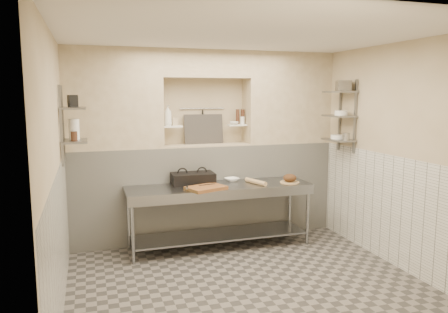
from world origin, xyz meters
name	(u,v)px	position (x,y,z in m)	size (l,w,h in m)	color
floor	(245,285)	(0.00, 0.00, -0.05)	(4.00, 3.90, 0.10)	#655F5A
ceiling	(247,30)	(0.00, 0.00, 2.85)	(4.00, 3.90, 0.10)	silver
wall_left	(50,173)	(-2.05, 0.00, 1.40)	(0.10, 3.90, 2.80)	#C5B393
wall_right	(398,155)	(2.05, 0.00, 1.40)	(0.10, 3.90, 2.80)	#C5B393
wall_back	(201,144)	(0.00, 2.00, 1.40)	(4.00, 0.10, 2.80)	#C5B393
wall_front	(346,207)	(0.00, -2.00, 1.40)	(4.00, 0.10, 2.80)	#C5B393
backwall_lower	(206,191)	(0.00, 1.75, 0.70)	(4.00, 0.40, 1.40)	silver
alcove_sill	(205,145)	(0.00, 1.75, 1.41)	(1.30, 0.40, 0.02)	#C5B393
backwall_pillar_left	(113,99)	(-1.33, 1.75, 2.10)	(1.35, 0.40, 1.40)	#C5B393
backwall_pillar_right	(287,98)	(1.33, 1.75, 2.10)	(1.35, 0.40, 1.40)	#C5B393
backwall_header	(205,64)	(0.00, 1.75, 2.60)	(1.30, 0.40, 0.40)	#C5B393
wainscot_left	(61,241)	(-1.99, 0.00, 0.70)	(0.02, 3.90, 1.40)	silver
wainscot_right	(391,210)	(1.99, 0.00, 0.70)	(0.02, 3.90, 1.40)	silver
alcove_shelf_left	(172,126)	(-0.50, 1.75, 1.70)	(0.28, 0.16, 0.03)	white
alcove_shelf_right	(237,125)	(0.50, 1.75, 1.70)	(0.28, 0.16, 0.03)	white
utensil_rail	(202,108)	(0.00, 1.92, 1.95)	(0.02, 0.02, 0.70)	gray
hanging_steel	(203,120)	(0.00, 1.90, 1.78)	(0.02, 0.02, 0.30)	black
splash_panel	(204,129)	(0.00, 1.85, 1.64)	(0.60, 0.02, 0.45)	#383330
shelf_rail_left_a	(63,124)	(-1.98, 1.25, 1.80)	(0.03, 0.03, 0.95)	slate
shelf_rail_left_b	(61,126)	(-1.98, 0.85, 1.80)	(0.03, 0.03, 0.95)	slate
wall_shelf_left_lower	(75,141)	(-1.84, 1.05, 1.60)	(0.30, 0.50, 0.03)	slate
wall_shelf_left_upper	(73,108)	(-1.84, 1.05, 2.00)	(0.30, 0.50, 0.03)	slate
shelf_rail_right_a	(340,115)	(1.98, 1.25, 1.85)	(0.03, 0.03, 1.05)	slate
shelf_rail_right_b	(355,117)	(1.98, 0.85, 1.85)	(0.03, 0.03, 1.05)	slate
wall_shelf_right_lower	(338,140)	(1.84, 1.05, 1.50)	(0.30, 0.50, 0.03)	slate
wall_shelf_right_mid	(339,116)	(1.84, 1.05, 1.85)	(0.30, 0.50, 0.03)	slate
wall_shelf_right_upper	(340,92)	(1.84, 1.05, 2.20)	(0.30, 0.50, 0.03)	slate
prep_table	(220,203)	(0.05, 1.18, 0.64)	(2.60, 0.70, 0.90)	gray
panini_press	(192,178)	(-0.29, 1.41, 0.98)	(0.61, 0.45, 0.16)	black
cutting_board	(206,188)	(-0.20, 0.98, 0.92)	(0.50, 0.35, 0.04)	brown
knife_blade	(207,185)	(-0.16, 1.06, 0.95)	(0.25, 0.03, 0.01)	gray
tongs	(187,186)	(-0.45, 1.01, 0.96)	(0.02, 0.02, 0.27)	gray
mixing_bowl	(232,179)	(0.31, 1.42, 0.92)	(0.20, 0.20, 0.05)	white
rolling_pin	(256,182)	(0.57, 1.13, 0.93)	(0.06, 0.06, 0.42)	tan
bread_board	(290,182)	(1.07, 1.06, 0.91)	(0.28, 0.28, 0.02)	tan
bread_loaf	(290,178)	(1.07, 1.06, 0.97)	(0.19, 0.19, 0.11)	#4C2D19
bottle_soap	(168,115)	(-0.56, 1.75, 1.86)	(0.12, 0.12, 0.30)	white
jar_alcove	(175,122)	(-0.46, 1.76, 1.77)	(0.07, 0.07, 0.11)	#C5B393
bowl_alcove	(234,123)	(0.44, 1.71, 1.73)	(0.14, 0.14, 0.04)	white
condiment_a	(243,117)	(0.60, 1.79, 1.82)	(0.06, 0.06, 0.22)	#3D2216
condiment_b	(238,117)	(0.52, 1.78, 1.83)	(0.06, 0.06, 0.23)	#3D2216
condiment_c	(242,120)	(0.59, 1.76, 1.77)	(0.07, 0.07, 0.11)	white
jug_left	(74,129)	(-1.84, 1.12, 1.74)	(0.13, 0.13, 0.25)	white
jar_left	(74,136)	(-1.84, 0.95, 1.67)	(0.08, 0.08, 0.12)	#3D2216
box_left_upper	(73,101)	(-1.84, 1.11, 2.09)	(0.10, 0.10, 0.15)	black
bowl_right	(337,137)	(1.84, 1.08, 1.54)	(0.19, 0.19, 0.06)	white
canister_right	(346,137)	(1.84, 0.86, 1.56)	(0.10, 0.10, 0.10)	gray
bowl_right_mid	(341,113)	(1.84, 1.00, 1.90)	(0.19, 0.19, 0.07)	white
basket_right	(343,86)	(1.84, 0.97, 2.29)	(0.19, 0.23, 0.15)	gray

